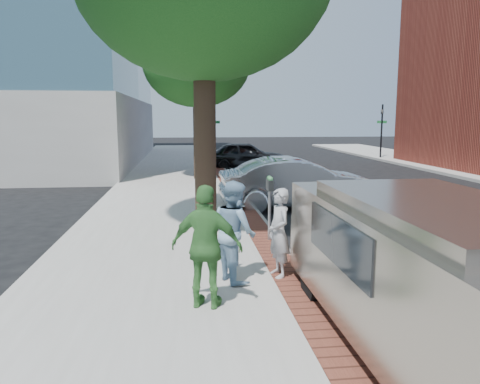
{
  "coord_description": "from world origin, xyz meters",
  "views": [
    {
      "loc": [
        -1.08,
        -9.34,
        2.92
      ],
      "look_at": [
        0.18,
        1.34,
        1.2
      ],
      "focal_mm": 35.0,
      "sensor_mm": 36.0,
      "label": 1
    }
  ],
  "objects": [
    {
      "name": "person_officer",
      "position": [
        -0.27,
        -1.65,
        1.01
      ],
      "size": [
        0.9,
        1.01,
        1.73
      ],
      "primitive_type": "imported",
      "rotation": [
        0.0,
        0.0,
        1.91
      ],
      "color": "#7DA3C1",
      "rests_on": "sidewalk"
    },
    {
      "name": "curb",
      "position": [
        1.05,
        8.0,
        0.07
      ],
      "size": [
        0.1,
        60.0,
        0.15
      ],
      "primitive_type": "cube",
      "color": "gray",
      "rests_on": "ground"
    },
    {
      "name": "tree_far",
      "position": [
        -0.5,
        12.0,
        5.3
      ],
      "size": [
        4.8,
        4.8,
        7.14
      ],
      "color": "black",
      "rests_on": "sidewalk"
    },
    {
      "name": "brick_strip",
      "position": [
        0.7,
        8.0,
        0.15
      ],
      "size": [
        0.6,
        60.0,
        0.01
      ],
      "primitive_type": "cube",
      "color": "brown",
      "rests_on": "sidewalk"
    },
    {
      "name": "ground",
      "position": [
        0.0,
        0.0,
        0.0
      ],
      "size": [
        120.0,
        120.0,
        0.0
      ],
      "primitive_type": "plane",
      "color": "black",
      "rests_on": "ground"
    },
    {
      "name": "signal_near",
      "position": [
        0.9,
        22.0,
        2.25
      ],
      "size": [
        0.7,
        0.15,
        3.8
      ],
      "color": "black",
      "rests_on": "ground"
    },
    {
      "name": "signal_far",
      "position": [
        12.5,
        22.0,
        2.25
      ],
      "size": [
        0.7,
        0.15,
        3.8
      ],
      "color": "black",
      "rests_on": "ground"
    },
    {
      "name": "parking_meter",
      "position": [
        0.79,
        0.87,
        1.21
      ],
      "size": [
        0.12,
        0.32,
        1.47
      ],
      "color": "gray",
      "rests_on": "sidewalk"
    },
    {
      "name": "sedan_silver",
      "position": [
        2.51,
        5.25,
        0.82
      ],
      "size": [
        5.04,
        1.87,
        1.65
      ],
      "primitive_type": "imported",
      "rotation": [
        0.0,
        0.0,
        1.6
      ],
      "color": "silver",
      "rests_on": "ground"
    },
    {
      "name": "person_green",
      "position": [
        -0.79,
        -2.75,
        1.06
      ],
      "size": [
        1.15,
        0.77,
        1.82
      ],
      "primitive_type": "imported",
      "rotation": [
        0.0,
        0.0,
        2.81
      ],
      "color": "#3E7D39",
      "rests_on": "sidewalk"
    },
    {
      "name": "bg_car",
      "position": [
        2.33,
        17.04,
        0.79
      ],
      "size": [
        4.69,
        2.07,
        1.57
      ],
      "primitive_type": "imported",
      "rotation": [
        0.0,
        0.0,
        1.52
      ],
      "color": "black",
      "rests_on": "ground"
    },
    {
      "name": "sidewalk",
      "position": [
        -1.5,
        8.0,
        0.07
      ],
      "size": [
        5.0,
        60.0,
        0.15
      ],
      "primitive_type": "cube",
      "color": "#9E9991",
      "rests_on": "ground"
    },
    {
      "name": "person_gray",
      "position": [
        0.52,
        -1.55,
        0.93
      ],
      "size": [
        0.48,
        0.64,
        1.57
      ],
      "primitive_type": "imported",
      "rotation": [
        0.0,
        0.0,
        -1.37
      ],
      "color": "#9A999E",
      "rests_on": "sidewalk"
    },
    {
      "name": "van",
      "position": [
        1.8,
        -3.97,
        1.09
      ],
      "size": [
        2.13,
        5.44,
        1.99
      ],
      "rotation": [
        0.0,
        0.0,
        0.01
      ],
      "color": "gray",
      "rests_on": "ground"
    }
  ]
}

